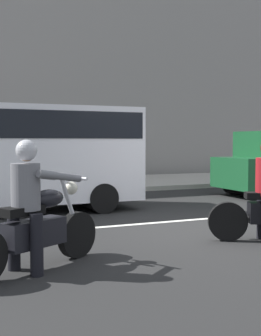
# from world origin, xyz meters

# --- Properties ---
(ground_plane) EXTENTS (80.00, 80.00, 0.00)m
(ground_plane) POSITION_xyz_m (0.00, 0.00, 0.00)
(ground_plane) COLOR black
(sidewalk_slab) EXTENTS (40.00, 4.40, 0.14)m
(sidewalk_slab) POSITION_xyz_m (0.00, 8.00, 0.07)
(sidewalk_slab) COLOR #A8A399
(sidewalk_slab) RESTS_ON ground_plane
(building_facade) EXTENTS (40.00, 1.40, 11.32)m
(building_facade) POSITION_xyz_m (0.00, 11.40, 5.66)
(building_facade) COLOR gray
(building_facade) RESTS_ON ground_plane
(lane_marking_stripe) EXTENTS (18.00, 0.14, 0.01)m
(lane_marking_stripe) POSITION_xyz_m (-0.29, 0.90, 0.00)
(lane_marking_stripe) COLOR silver
(lane_marking_stripe) RESTS_ON ground_plane
(motorcycle_with_rider_gray) EXTENTS (1.85, 1.15, 1.55)m
(motorcycle_with_rider_gray) POSITION_xyz_m (-3.46, -1.30, 0.64)
(motorcycle_with_rider_gray) COLOR black
(motorcycle_with_rider_gray) RESTS_ON ground_plane
(parked_van_white) EXTENTS (5.03, 1.96, 2.26)m
(parked_van_white) POSITION_xyz_m (-2.81, 3.23, 1.32)
(parked_van_white) COLOR silver
(parked_van_white) RESTS_ON ground_plane
(street_sign_post) EXTENTS (0.44, 0.08, 2.42)m
(street_sign_post) POSITION_xyz_m (-1.90, 7.96, 1.61)
(street_sign_post) COLOR gray
(street_sign_post) RESTS_ON sidewalk_slab
(pedestrian_bystander) EXTENTS (0.34, 0.34, 1.68)m
(pedestrian_bystander) POSITION_xyz_m (-0.52, 8.06, 1.13)
(pedestrian_bystander) COLOR black
(pedestrian_bystander) RESTS_ON sidewalk_slab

